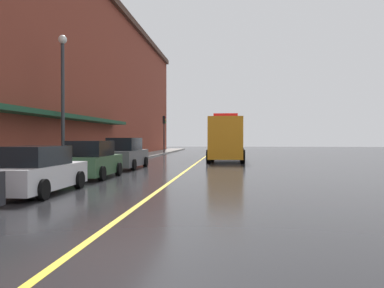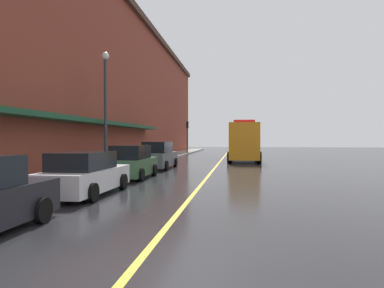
{
  "view_description": "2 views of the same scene",
  "coord_description": "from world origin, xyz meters",
  "px_view_note": "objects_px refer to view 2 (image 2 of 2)",
  "views": [
    {
      "loc": [
        2.58,
        -6.57,
        1.88
      ],
      "look_at": [
        -0.91,
        29.73,
        1.33
      ],
      "focal_mm": 38.35,
      "sensor_mm": 36.0,
      "label": 1
    },
    {
      "loc": [
        1.68,
        -5.41,
        2.09
      ],
      "look_at": [
        -2.89,
        28.09,
        1.56
      ],
      "focal_mm": 32.03,
      "sensor_mm": 36.0,
      "label": 2
    }
  ],
  "objects_px": {
    "parking_meter_1": "(139,153)",
    "street_lamp_left": "(105,99)",
    "parked_car_1": "(85,174)",
    "parked_car_2": "(132,163)",
    "traffic_light_near": "(187,131)",
    "utility_truck": "(244,142)",
    "parked_car_3": "(159,156)"
  },
  "relations": [
    {
      "from": "utility_truck",
      "to": "parking_meter_1",
      "type": "distance_m",
      "value": 11.77
    },
    {
      "from": "traffic_light_near",
      "to": "street_lamp_left",
      "type": "bearing_deg",
      "value": -91.38
    },
    {
      "from": "parking_meter_1",
      "to": "street_lamp_left",
      "type": "xyz_separation_m",
      "value": [
        -0.6,
        -4.59,
        3.34
      ]
    },
    {
      "from": "parked_car_3",
      "to": "parking_meter_1",
      "type": "height_order",
      "value": "parked_car_3"
    },
    {
      "from": "parked_car_2",
      "to": "traffic_light_near",
      "type": "distance_m",
      "value": 29.06
    },
    {
      "from": "parking_meter_1",
      "to": "street_lamp_left",
      "type": "height_order",
      "value": "street_lamp_left"
    },
    {
      "from": "parked_car_3",
      "to": "street_lamp_left",
      "type": "xyz_separation_m",
      "value": [
        -2.06,
        -4.54,
        3.53
      ]
    },
    {
      "from": "parking_meter_1",
      "to": "street_lamp_left",
      "type": "relative_size",
      "value": 0.19
    },
    {
      "from": "parked_car_1",
      "to": "parked_car_3",
      "type": "height_order",
      "value": "parked_car_3"
    },
    {
      "from": "parked_car_2",
      "to": "street_lamp_left",
      "type": "bearing_deg",
      "value": 54.52
    },
    {
      "from": "parked_car_3",
      "to": "traffic_light_near",
      "type": "relative_size",
      "value": 1.13
    },
    {
      "from": "parking_meter_1",
      "to": "traffic_light_near",
      "type": "relative_size",
      "value": 0.31
    },
    {
      "from": "parked_car_2",
      "to": "parking_meter_1",
      "type": "bearing_deg",
      "value": 13.61
    },
    {
      "from": "utility_truck",
      "to": "traffic_light_near",
      "type": "distance_m",
      "value": 15.79
    },
    {
      "from": "parked_car_3",
      "to": "street_lamp_left",
      "type": "relative_size",
      "value": 0.7
    },
    {
      "from": "parked_car_1",
      "to": "street_lamp_left",
      "type": "distance_m",
      "value": 8.03
    },
    {
      "from": "utility_truck",
      "to": "traffic_light_near",
      "type": "bearing_deg",
      "value": -151.47
    },
    {
      "from": "parked_car_2",
      "to": "parking_meter_1",
      "type": "xyz_separation_m",
      "value": [
        -1.42,
        6.05,
        0.25
      ]
    },
    {
      "from": "parked_car_3",
      "to": "utility_truck",
      "type": "relative_size",
      "value": 0.55
    },
    {
      "from": "utility_truck",
      "to": "traffic_light_near",
      "type": "relative_size",
      "value": 2.05
    },
    {
      "from": "street_lamp_left",
      "to": "parked_car_1",
      "type": "bearing_deg",
      "value": -74.04
    },
    {
      "from": "utility_truck",
      "to": "parked_car_1",
      "type": "bearing_deg",
      "value": -16.48
    },
    {
      "from": "parked_car_2",
      "to": "traffic_light_near",
      "type": "xyz_separation_m",
      "value": [
        -1.36,
        28.93,
        2.34
      ]
    },
    {
      "from": "traffic_light_near",
      "to": "parked_car_3",
      "type": "bearing_deg",
      "value": -86.52
    },
    {
      "from": "utility_truck",
      "to": "traffic_light_near",
      "type": "height_order",
      "value": "traffic_light_near"
    },
    {
      "from": "traffic_light_near",
      "to": "parked_car_1",
      "type": "bearing_deg",
      "value": -87.82
    },
    {
      "from": "utility_truck",
      "to": "street_lamp_left",
      "type": "bearing_deg",
      "value": -30.57
    },
    {
      "from": "parked_car_1",
      "to": "utility_truck",
      "type": "distance_m",
      "value": 21.42
    },
    {
      "from": "parked_car_3",
      "to": "traffic_light_near",
      "type": "xyz_separation_m",
      "value": [
        -1.39,
        22.92,
        2.28
      ]
    },
    {
      "from": "parked_car_3",
      "to": "parked_car_1",
      "type": "bearing_deg",
      "value": -179.29
    },
    {
      "from": "parked_car_1",
      "to": "parked_car_3",
      "type": "bearing_deg",
      "value": -0.01
    },
    {
      "from": "parked_car_2",
      "to": "utility_truck",
      "type": "height_order",
      "value": "utility_truck"
    }
  ]
}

